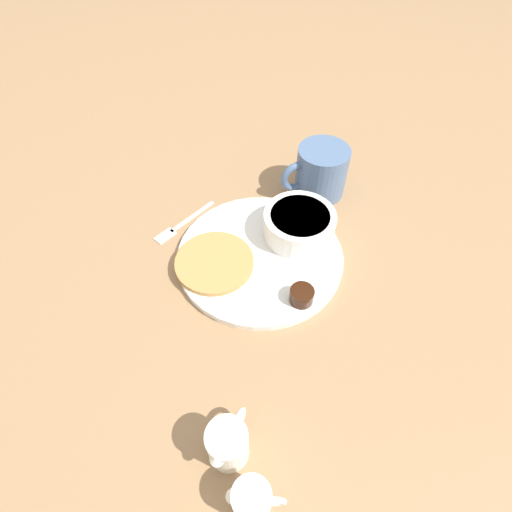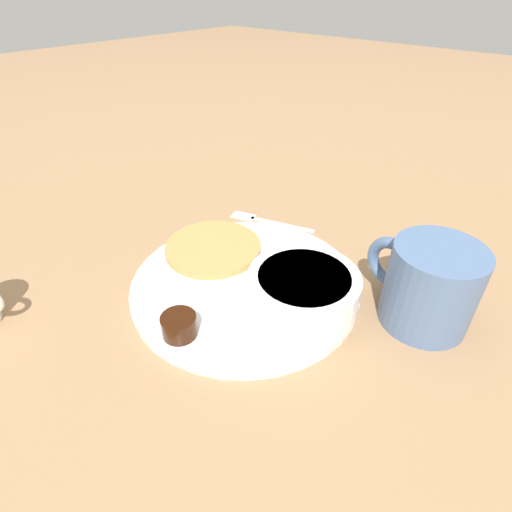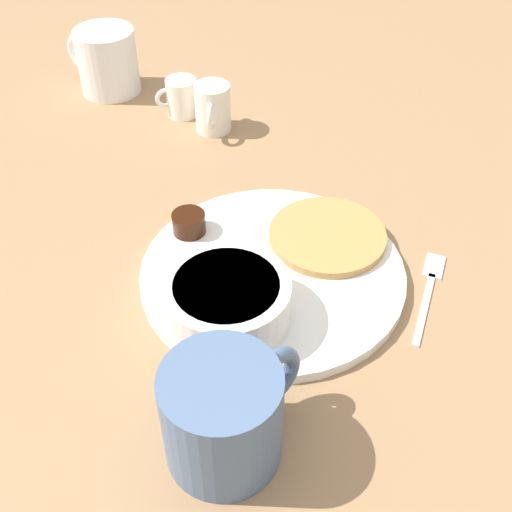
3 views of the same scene
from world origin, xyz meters
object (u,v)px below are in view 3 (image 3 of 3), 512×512
creamer_pitcher_far (181,97)px  second_mug (106,61)px  bowl (227,299)px  fork (430,286)px  plate (273,273)px  creamer_pitcher_near (213,107)px  coffee_mug (225,414)px

creamer_pitcher_far → second_mug: size_ratio=0.48×
bowl → fork: size_ratio=0.92×
plate → creamer_pitcher_near: 0.30m
plate → coffee_mug: bearing=117.2°
bowl → creamer_pitcher_far: bowl is taller
bowl → second_mug: 0.51m
plate → second_mug: (0.44, -0.17, 0.04)m
second_mug → plate: bearing=159.2°
creamer_pitcher_near → fork: 0.39m
creamer_pitcher_far → fork: creamer_pitcher_far is taller
creamer_pitcher_near → second_mug: size_ratio=0.56×
creamer_pitcher_near → creamer_pitcher_far: (0.06, -0.00, -0.01)m
bowl → plate: bearing=-84.9°
plate → bowl: (-0.01, 0.08, 0.03)m
plate → fork: 0.16m
creamer_pitcher_far → second_mug: 0.14m
plate → fork: size_ratio=2.09×
coffee_mug → second_mug: 0.63m
fork → coffee_mug: bearing=81.1°
plate → second_mug: bearing=-20.8°
creamer_pitcher_near → creamer_pitcher_far: size_ratio=1.18×
creamer_pitcher_far → plate: bearing=149.0°
creamer_pitcher_far → fork: (-0.44, 0.09, -0.03)m
coffee_mug → creamer_pitcher_far: 0.54m
creamer_pitcher_near → fork: (-0.38, 0.09, -0.03)m
coffee_mug → second_mug: bearing=-33.2°
plate → second_mug: size_ratio=2.28×
plate → second_mug: 0.47m
bowl → creamer_pitcher_far: size_ratio=2.10×
bowl → creamer_pitcher_near: bearing=-46.2°
plate → creamer_pitcher_near: size_ratio=4.06×
bowl → creamer_pitcher_near: 0.36m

